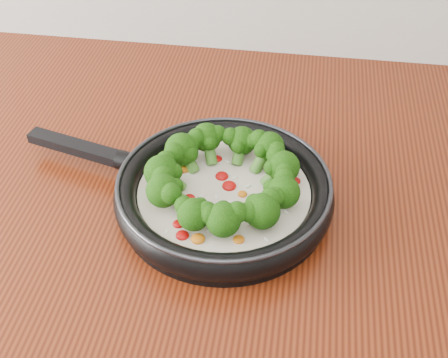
# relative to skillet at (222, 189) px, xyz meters

# --- Properties ---
(skillet) EXTENTS (0.48, 0.36, 0.08)m
(skillet) POSITION_rel_skillet_xyz_m (0.00, 0.00, 0.00)
(skillet) COLOR black
(skillet) RESTS_ON counter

